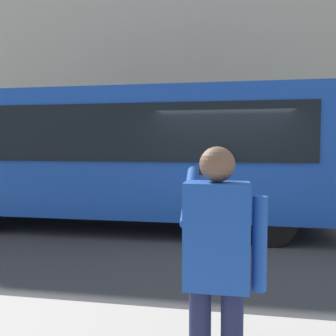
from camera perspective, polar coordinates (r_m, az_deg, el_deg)
name	(u,v)px	position (r m, az deg, el deg)	size (l,w,h in m)	color
ground_plane	(223,239)	(7.39, 8.66, -11.02)	(60.00, 60.00, 0.00)	#38383A
building_facade_far	(229,34)	(14.54, 9.54, 20.03)	(28.00, 1.55, 12.00)	beige
red_bus	(127,153)	(8.24, -6.40, 2.35)	(9.05, 2.54, 3.08)	#1947AD
pedestrian_photographer	(217,260)	(2.35, 7.72, -14.15)	(0.53, 0.52, 1.70)	#1E2347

